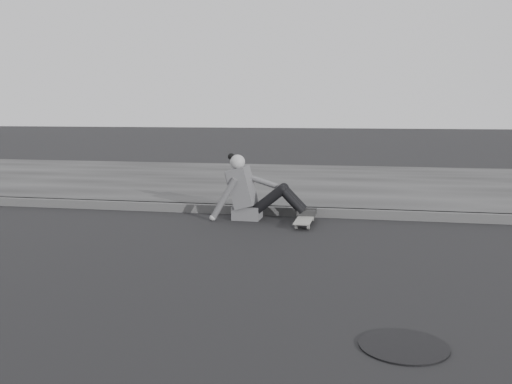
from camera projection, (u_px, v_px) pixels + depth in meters
ground at (255, 265)px, 5.36m from camera, size 80.00×80.00×0.00m
curb at (292, 211)px, 7.85m from camera, size 24.00×0.16×0.12m
sidewalk at (314, 184)px, 10.78m from camera, size 24.00×6.00×0.12m
manhole at (404, 346)px, 3.51m from camera, size 0.55×0.55×0.01m
skateboard at (305, 219)px, 7.22m from camera, size 0.20×0.78×0.09m
seated_woman at (252, 192)px, 7.56m from camera, size 1.38×0.46×0.88m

